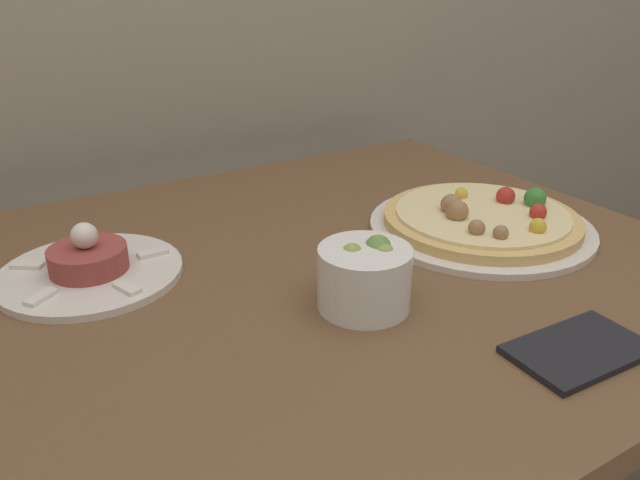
{
  "coord_description": "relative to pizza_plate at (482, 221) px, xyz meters",
  "views": [
    {
      "loc": [
        -0.38,
        -0.21,
        1.1
      ],
      "look_at": [
        0.01,
        0.42,
        0.77
      ],
      "focal_mm": 35.0,
      "sensor_mm": 36.0,
      "label": 1
    }
  ],
  "objects": [
    {
      "name": "napkin",
      "position": [
        -0.15,
        -0.29,
        -0.01
      ],
      "size": [
        0.15,
        0.09,
        0.01
      ],
      "color": "black",
      "rests_on": "dining_table"
    },
    {
      "name": "tartare_plate",
      "position": [
        -0.54,
        0.15,
        -0.0
      ],
      "size": [
        0.23,
        0.23,
        0.07
      ],
      "color": "silver",
      "rests_on": "dining_table"
    },
    {
      "name": "small_bowl",
      "position": [
        -0.28,
        -0.09,
        0.02
      ],
      "size": [
        0.11,
        0.11,
        0.08
      ],
      "color": "white",
      "rests_on": "dining_table"
    },
    {
      "name": "pizza_plate",
      "position": [
        0.0,
        0.0,
        0.0
      ],
      "size": [
        0.33,
        0.33,
        0.06
      ],
      "color": "silver",
      "rests_on": "dining_table"
    },
    {
      "name": "dining_table",
      "position": [
        -0.28,
        0.03,
        -0.12
      ],
      "size": [
        1.04,
        0.87,
        0.73
      ],
      "color": "brown",
      "rests_on": "ground_plane"
    }
  ]
}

